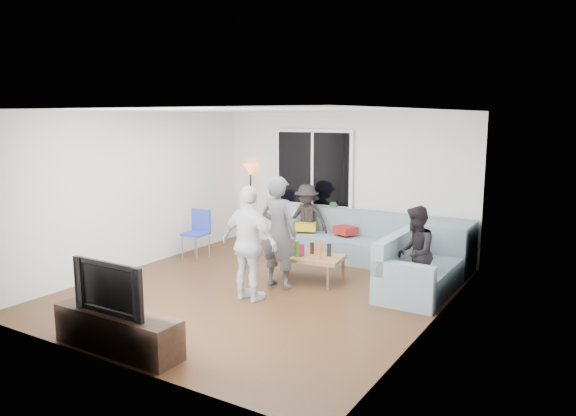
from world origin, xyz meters
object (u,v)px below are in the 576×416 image
Objects in this scene: sofa_back_section at (345,236)px; player_right at (249,244)px; spectator_right at (415,253)px; side_chair at (195,234)px; spectator_back at (307,219)px; player_left at (279,232)px; tv_console at (118,331)px; coffee_table at (307,268)px; sofa_right_section at (424,262)px; floor_lamp at (251,202)px; television at (115,286)px.

player_right is at bearing -94.05° from sofa_back_section.
player_right is 1.22× the size of spectator_right.
side_chair is 0.67× the size of spectator_back.
player_left is (2.17, -0.64, 0.40)m from side_chair.
coffee_table is at bearing 81.16° from tv_console.
side_chair is (-4.07, -0.33, 0.01)m from sofa_right_section.
player_right is (2.15, -1.35, 0.37)m from side_chair.
floor_lamp is 0.98× the size of player_right.
side_chair is 3.92m from tv_console.
side_chair is 2.30m from player_left.
sofa_back_section is at bearing 25.16° from side_chair.
sofa_back_section is at bearing -142.88° from spectator_right.
tv_console is 1.59× the size of television.
player_left reaches higher than spectator_right.
tv_console is (-0.30, -2.80, -0.61)m from player_left.
floor_lamp is (-4.07, 1.40, 0.36)m from sofa_right_section.
player_left reaches higher than coffee_table.
floor_lamp reaches higher than sofa_back_section.
sofa_right_section is 2.17m from player_left.
sofa_back_section is 1.15× the size of sofa_right_section.
player_left reaches higher than sofa_right_section.
player_left is (-1.90, -0.96, 0.41)m from sofa_right_section.
sofa_back_section is 2.69m from side_chair.
side_chair is 0.55× the size of floor_lamp.
coffee_table is 1.09× the size of television.
floor_lamp reaches higher than spectator_right.
coffee_table is 1.80m from spectator_back.
sofa_right_section is 2.33× the size of side_chair.
sofa_back_section is at bearing 59.93° from sofa_right_section.
sofa_back_section is 4.80m from tv_console.
spectator_back is at bearing 94.13° from television.
spectator_back is (1.52, -0.37, -0.14)m from floor_lamp.
floor_lamp is 3.21m from player_left.
player_left is at bearing -47.45° from floor_lamp.
floor_lamp is 3.75m from player_right.
player_right is 1.59× the size of television.
player_left is (-0.21, -0.48, 0.63)m from coffee_table.
sofa_back_section is 1.47× the size of floor_lamp.
player_left is at bearing -86.74° from player_right.
sofa_right_section is at bearing -148.93° from player_left.
spectator_back reaches higher than coffee_table.
spectator_back is (-0.62, 2.71, -0.16)m from player_right.
floor_lamp is at bearing 170.38° from sofa_back_section.
player_right is 2.19m from tv_console.
spectator_right is 1.30× the size of television.
side_chair is at bearing 94.58° from sofa_right_section.
television is (-2.20, -3.77, 0.30)m from sofa_right_section.
spectator_right is 2.95m from spectator_back.
tv_console is at bearing 149.68° from sofa_right_section.
tv_console is (-2.20, -3.32, -0.44)m from spectator_right.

